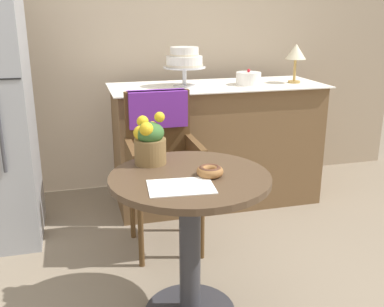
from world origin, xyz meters
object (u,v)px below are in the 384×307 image
at_px(donut_front, 210,171).
at_px(tiered_cake_stand, 184,60).
at_px(round_layer_cake, 248,78).
at_px(flower_vase, 150,141).
at_px(table_lamp, 296,53).
at_px(wicker_chair, 161,145).
at_px(cafe_table, 190,219).

distance_m(donut_front, tiered_cake_stand, 1.39).
distance_m(donut_front, round_layer_cake, 1.47).
xyz_separation_m(flower_vase, round_layer_cake, (0.91, 1.05, 0.11)).
relative_size(tiered_cake_stand, table_lamp, 1.05).
relative_size(flower_vase, round_layer_cake, 1.35).
relative_size(donut_front, table_lamp, 0.42).
bearing_deg(table_lamp, wicker_chair, -156.48).
bearing_deg(wicker_chair, tiered_cake_stand, 63.92).
xyz_separation_m(tiered_cake_stand, table_lamp, (0.83, -0.05, 0.03)).
bearing_deg(cafe_table, table_lamp, 47.76).
distance_m(cafe_table, donut_front, 0.25).
xyz_separation_m(wicker_chair, tiered_cake_stand, (0.28, 0.54, 0.44)).
bearing_deg(wicker_chair, flower_vase, -104.29).
height_order(cafe_table, flower_vase, flower_vase).
bearing_deg(flower_vase, wicker_chair, 73.92).
bearing_deg(table_lamp, round_layer_cake, 179.64).
height_order(wicker_chair, round_layer_cake, round_layer_cake).
xyz_separation_m(wicker_chair, round_layer_cake, (0.75, 0.49, 0.31)).
distance_m(wicker_chair, donut_front, 0.81).
xyz_separation_m(cafe_table, wicker_chair, (0.02, 0.76, 0.13)).
xyz_separation_m(cafe_table, tiered_cake_stand, (0.30, 1.30, 0.58)).
relative_size(cafe_table, tiered_cake_stand, 2.40).
xyz_separation_m(round_layer_cake, table_lamp, (0.37, -0.00, 0.17)).
relative_size(cafe_table, donut_front, 6.07).
xyz_separation_m(cafe_table, donut_front, (0.08, -0.03, 0.24)).
distance_m(wicker_chair, round_layer_cake, 0.95).
relative_size(cafe_table, table_lamp, 2.53).
height_order(cafe_table, wicker_chair, wicker_chair).
bearing_deg(cafe_table, flower_vase, 124.55).
xyz_separation_m(wicker_chair, donut_front, (0.06, -0.80, 0.10)).
height_order(cafe_table, table_lamp, table_lamp).
bearing_deg(cafe_table, tiered_cake_stand, 76.88).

